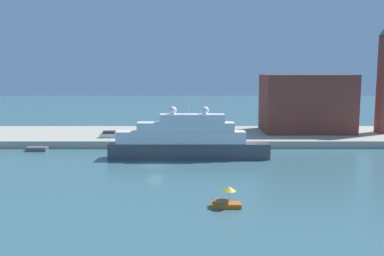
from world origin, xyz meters
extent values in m
plane|color=#3D6670|center=(0.00, 0.00, 0.00)|extent=(400.00, 400.00, 0.00)
cube|color=#B7AD99|center=(0.00, 27.97, 0.75)|extent=(110.00, 23.94, 1.49)
cube|color=#4C4C51|center=(5.67, 6.44, 1.40)|extent=(28.83, 3.56, 2.80)
cube|color=white|center=(4.23, 6.44, 3.88)|extent=(23.07, 3.28, 2.17)
cube|color=white|center=(5.09, 6.44, 5.76)|extent=(17.30, 2.99, 1.60)
cube|color=white|center=(6.25, 6.44, 7.30)|extent=(11.53, 2.71, 1.48)
cylinder|color=silver|center=(5.67, 6.44, 9.64)|extent=(0.16, 0.16, 3.19)
sphere|color=white|center=(8.55, 6.44, 8.73)|extent=(1.37, 1.37, 1.37)
sphere|color=white|center=(2.79, 6.44, 8.73)|extent=(1.37, 1.37, 1.37)
cube|color=#C66019|center=(10.13, -21.32, 0.27)|extent=(3.52, 1.56, 0.54)
cube|color=#8C6647|center=(9.61, -21.32, 0.75)|extent=(1.55, 1.25, 0.42)
cylinder|color=#B2B2B2|center=(10.49, -21.32, 1.25)|extent=(0.06, 0.06, 1.43)
cone|color=gold|center=(10.49, -21.32, 2.26)|extent=(1.65, 1.65, 0.58)
cube|color=#595966|center=(-24.42, 13.53, 0.40)|extent=(4.00, 1.92, 0.79)
cube|color=brown|center=(32.97, 30.29, 8.15)|extent=(20.22, 13.04, 13.31)
cube|color=silver|center=(-11.33, 21.12, 1.94)|extent=(4.25, 1.88, 0.89)
cube|color=#262D33|center=(-11.55, 21.12, 2.65)|extent=(2.55, 1.69, 0.53)
cylinder|color=#334C8C|center=(-7.06, 19.64, 2.15)|extent=(0.36, 0.36, 1.32)
sphere|color=tan|center=(-7.06, 19.64, 2.93)|extent=(0.24, 0.24, 0.24)
cylinder|color=black|center=(3.83, 17.12, 1.89)|extent=(0.43, 0.43, 0.80)
camera|label=1|loc=(6.21, -68.72, 15.74)|focal=39.63mm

